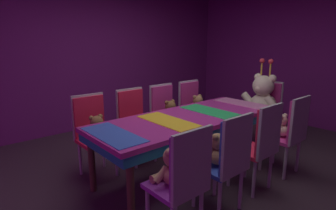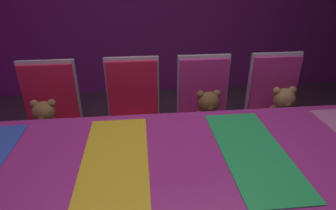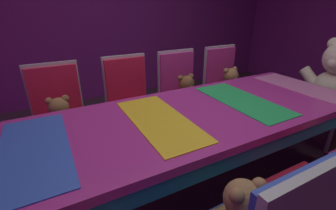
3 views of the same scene
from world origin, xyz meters
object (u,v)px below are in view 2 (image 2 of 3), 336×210
object	(u,v)px
chair_left_2	(204,105)
chair_left_3	(274,102)
banquet_table	(185,169)
teddy_left_0	(46,124)
teddy_left_3	(282,110)
teddy_left_2	(208,114)
chair_left_1	(134,108)
chair_left_0	(52,113)

from	to	relation	value
chair_left_2	chair_left_3	size ratio (longest dim) A/B	1.00
banquet_table	teddy_left_0	xyz separation A→B (m)	(-0.66, -0.88, -0.06)
banquet_table	chair_left_3	bearing A→B (deg)	133.47
chair_left_2	chair_left_3	world-z (taller)	same
banquet_table	chair_left_2	distance (m)	0.86
banquet_table	teddy_left_3	bearing A→B (deg)	127.87
banquet_table	teddy_left_3	distance (m)	1.09
teddy_left_3	teddy_left_2	bearing A→B (deg)	-89.88
chair_left_1	teddy_left_3	bearing A→B (deg)	82.50
chair_left_3	teddy_left_2	bearing A→B (deg)	-75.68
chair_left_2	chair_left_0	bearing A→B (deg)	-89.34
chair_left_1	chair_left_2	size ratio (longest dim) A/B	1.00
chair_left_2	teddy_left_2	world-z (taller)	chair_left_2
banquet_table	chair_left_2	bearing A→B (deg)	160.90
teddy_left_3	banquet_table	bearing A→B (deg)	-52.13
chair_left_1	teddy_left_2	size ratio (longest dim) A/B	2.90
banquet_table	chair_left_3	distance (m)	1.19
teddy_left_0	chair_left_3	xyz separation A→B (m)	(-0.16, 1.74, 0.01)
teddy_left_0	teddy_left_2	distance (m)	1.16
teddy_left_0	chair_left_1	distance (m)	0.63
teddy_left_0	chair_left_3	size ratio (longest dim) A/B	0.33
chair_left_0	chair_left_3	xyz separation A→B (m)	(-0.01, 1.74, 0.00)
teddy_left_0	teddy_left_3	size ratio (longest dim) A/B	0.96
chair_left_0	chair_left_3	distance (m)	1.74
chair_left_0	chair_left_1	bearing A→B (deg)	91.60
chair_left_2	teddy_left_2	distance (m)	0.15
chair_left_0	teddy_left_2	bearing A→B (deg)	83.49
chair_left_0	teddy_left_0	size ratio (longest dim) A/B	3.02
teddy_left_0	chair_left_3	distance (m)	1.75
chair_left_0	teddy_left_3	size ratio (longest dim) A/B	2.89
banquet_table	chair_left_3	world-z (taller)	chair_left_3
chair_left_0	teddy_left_3	bearing A→B (deg)	85.68
chair_left_1	teddy_left_3	size ratio (longest dim) A/B	2.89
teddy_left_0	banquet_table	bearing A→B (deg)	53.43
chair_left_2	teddy_left_3	distance (m)	0.60
chair_left_3	teddy_left_3	bearing A→B (deg)	-0.00
banquet_table	chair_left_1	xyz separation A→B (m)	(-0.82, -0.27, -0.06)
chair_left_3	teddy_left_3	distance (m)	0.15
chair_left_1	chair_left_3	xyz separation A→B (m)	(0.00, 1.13, 0.00)
teddy_left_0	chair_left_2	xyz separation A→B (m)	(-0.16, 1.16, 0.01)
chair_left_3	banquet_table	bearing A→B (deg)	-46.53
chair_left_0	teddy_left_0	bearing A→B (deg)	-0.00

